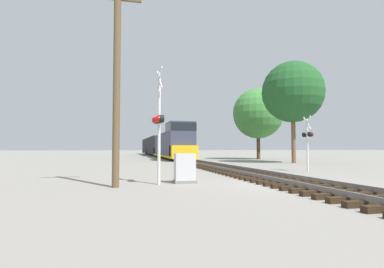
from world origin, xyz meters
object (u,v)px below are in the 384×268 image
freight_train (159,146)px  tree_mid_background (258,113)px  crossing_signal_near (158,121)px  crossing_signal_far (308,138)px  utility_pole (117,80)px  relay_cabinet (185,168)px  tree_far_right (293,92)px

freight_train → tree_mid_background: size_ratio=5.12×
crossing_signal_near → freight_train: bearing=166.9°
crossing_signal_far → utility_pole: (-11.57, -5.12, 1.91)m
crossing_signal_near → utility_pole: 2.25m
crossing_signal_near → tree_mid_background: size_ratio=0.50×
freight_train → relay_cabinet: size_ratio=38.69×
crossing_signal_near → crossing_signal_far: size_ratio=1.35×
crossing_signal_far → relay_cabinet: size_ratio=2.82×
freight_train → crossing_signal_near: (-5.14, -41.88, 0.65)m
utility_pole → tree_far_right: size_ratio=0.77×
utility_pole → tree_far_right: 22.38m
crossing_signal_near → utility_pole: size_ratio=0.60×
tree_mid_background → utility_pole: bearing=-125.6°
crossing_signal_far → tree_far_right: (5.01, 9.62, 4.87)m
crossing_signal_far → utility_pole: 12.79m
freight_train → crossing_signal_far: bearing=-82.7°
freight_train → crossing_signal_near: crossing_signal_near is taller
tree_far_right → crossing_signal_near: bearing=-136.4°
tree_far_right → utility_pole: bearing=-138.4°
utility_pole → tree_far_right: (16.58, 14.74, 2.96)m
utility_pole → crossing_signal_near: bearing=17.4°
relay_cabinet → tree_far_right: 20.64m
utility_pole → tree_mid_background: size_ratio=0.83×
freight_train → crossing_signal_near: size_ratio=10.19×
relay_cabinet → utility_pole: bearing=-164.3°
crossing_signal_far → relay_cabinet: bearing=121.9°
freight_train → tree_mid_background: 21.27m
relay_cabinet → crossing_signal_far: bearing=26.3°
utility_pole → crossing_signal_far: bearing=23.9°
crossing_signal_far → tree_mid_background: tree_mid_background is taller
freight_train → utility_pole: 42.98m
utility_pole → tree_mid_background: bearing=54.4°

